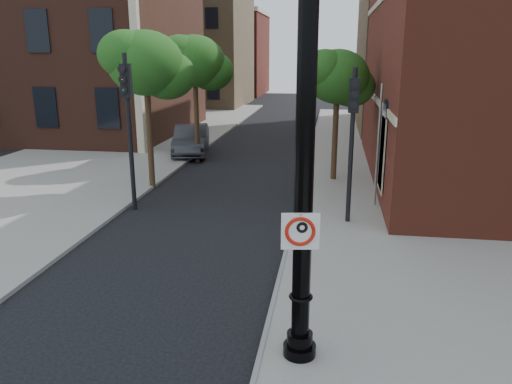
% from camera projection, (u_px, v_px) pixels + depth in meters
% --- Properties ---
extents(ground, '(120.00, 120.00, 0.00)m').
position_uv_depth(ground, '(165.00, 331.00, 10.08)').
color(ground, black).
rests_on(ground, ground).
extents(sidewalk_right, '(8.00, 60.00, 0.12)m').
position_uv_depth(sidewalk_right, '(405.00, 200.00, 18.70)').
color(sidewalk_right, gray).
rests_on(sidewalk_right, ground).
extents(sidewalk_left, '(10.00, 50.00, 0.12)m').
position_uv_depth(sidewalk_left, '(116.00, 149.00, 28.50)').
color(sidewalk_left, gray).
rests_on(sidewalk_left, ground).
extents(curb_edge, '(0.10, 60.00, 0.14)m').
position_uv_depth(curb_edge, '(300.00, 196.00, 19.27)').
color(curb_edge, gray).
rests_on(curb_edge, ground).
extents(victorian_building, '(18.60, 14.60, 17.95)m').
position_uv_depth(victorian_building, '(43.00, 0.00, 32.84)').
color(victorian_building, '#552C1F').
rests_on(victorian_building, ground).
extents(bg_building_tan_a, '(12.00, 12.00, 12.00)m').
position_uv_depth(bg_building_tan_a, '(189.00, 46.00, 52.06)').
color(bg_building_tan_a, olive).
rests_on(bg_building_tan_a, ground).
extents(bg_building_red, '(12.00, 12.00, 10.00)m').
position_uv_depth(bg_building_red, '(219.00, 55.00, 65.65)').
color(bg_building_red, maroon).
rests_on(bg_building_red, ground).
extents(lamppost, '(0.60, 0.60, 7.07)m').
position_uv_depth(lamppost, '(304.00, 188.00, 8.24)').
color(lamppost, black).
rests_on(lamppost, ground).
extents(no_parking_sign, '(0.64, 0.14, 0.64)m').
position_uv_depth(no_parking_sign, '(301.00, 231.00, 8.27)').
color(no_parking_sign, white).
rests_on(no_parking_sign, ground).
extents(parked_car, '(2.61, 5.11, 1.61)m').
position_uv_depth(parked_car, '(191.00, 140.00, 27.22)').
color(parked_car, '#2F2F34').
rests_on(parked_car, ground).
extents(traffic_signal_left, '(0.39, 0.46, 5.40)m').
position_uv_depth(traffic_signal_left, '(128.00, 107.00, 16.83)').
color(traffic_signal_left, black).
rests_on(traffic_signal_left, ground).
extents(traffic_signal_right, '(0.32, 0.41, 4.99)m').
position_uv_depth(traffic_signal_right, '(353.00, 122.00, 15.36)').
color(traffic_signal_right, black).
rests_on(traffic_signal_right, ground).
extents(utility_pole, '(0.09, 0.09, 4.41)m').
position_uv_depth(utility_pole, '(378.00, 148.00, 17.43)').
color(utility_pole, '#999999').
rests_on(utility_pole, ground).
extents(street_tree_a, '(3.48, 3.14, 6.27)m').
position_uv_depth(street_tree_a, '(147.00, 65.00, 19.36)').
color(street_tree_a, '#351F15').
rests_on(street_tree_a, ground).
extents(street_tree_b, '(3.46, 3.13, 6.24)m').
position_uv_depth(street_tree_b, '(196.00, 63.00, 24.24)').
color(street_tree_b, '#351F15').
rests_on(street_tree_b, ground).
extents(street_tree_c, '(3.09, 2.79, 5.56)m').
position_uv_depth(street_tree_c, '(338.00, 78.00, 20.58)').
color(street_tree_c, '#351F15').
rests_on(street_tree_c, ground).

